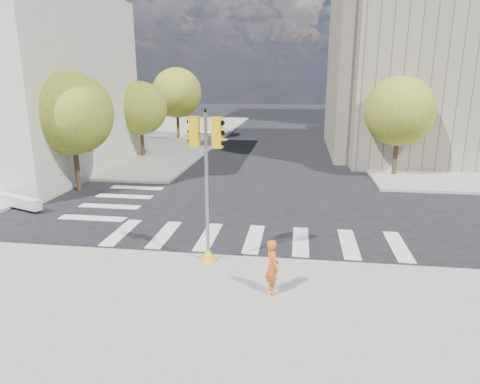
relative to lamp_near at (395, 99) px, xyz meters
name	(u,v)px	position (x,y,z in m)	size (l,w,h in m)	color
ground	(261,222)	(-8.00, -14.00, -4.58)	(160.00, 160.00, 0.00)	black
sidewalk_far_left	(98,134)	(-28.00, 12.00, -4.50)	(28.00, 40.00, 0.15)	gray
office_tower	(475,0)	(14.00, 28.00, 10.42)	(20.00, 18.00, 30.00)	#9EA0A3
tree_lw_near	(72,113)	(-18.50, -10.00, -0.38)	(4.40, 4.40, 6.41)	#382616
tree_lw_mid	(140,108)	(-18.50, 0.00, -0.82)	(4.00, 4.00, 5.77)	#382616
tree_lw_far	(177,93)	(-18.50, 10.00, -0.04)	(4.80, 4.80, 6.95)	#382616
tree_re_near	(400,111)	(-0.50, -4.00, -0.53)	(4.20, 4.20, 6.16)	#382616
tree_re_mid	(370,97)	(-0.50, 8.00, -0.23)	(4.60, 4.60, 6.66)	#382616
tree_re_far	(354,96)	(-0.50, 20.00, -0.71)	(4.00, 4.00, 5.88)	#382616
lamp_near	(395,99)	(0.00, 0.00, 0.00)	(0.35, 0.18, 8.11)	black
lamp_far	(366,92)	(0.00, 14.00, 0.00)	(0.35, 0.18, 8.11)	black
traffic_signal	(207,200)	(-9.35, -18.60, -2.28)	(1.08, 0.56, 5.02)	gold
photographer	(272,267)	(-7.11, -20.43, -3.63)	(0.58, 0.38, 1.59)	#DF5915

